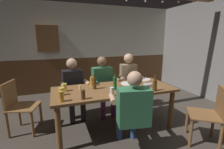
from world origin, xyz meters
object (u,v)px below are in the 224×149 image
person_3 (132,108)px  pint_glass_0 (65,87)px  bottle_2 (155,85)px  person_2 (129,79)px  pint_glass_5 (112,92)px  pint_glass_1 (61,97)px  bottle_1 (115,83)px  dining_table (114,93)px  pint_glass_7 (83,95)px  pint_glass_3 (134,77)px  pint_glass_6 (133,88)px  wall_dart_cabinet (48,39)px  plate_1 (144,79)px  bottle_0 (94,83)px  pint_glass_8 (92,81)px  table_candle (80,88)px  plate_0 (128,84)px  pint_glass_4 (62,91)px  chair_empty_near_left (19,105)px  pint_glass_2 (121,90)px  chair_empty_near_right (211,114)px  person_0 (74,85)px  condiment_caddy (148,85)px  person_1 (103,83)px

person_3 → pint_glass_0: bearing=147.8°
bottle_2 → person_2: bearing=88.1°
pint_glass_0 → pint_glass_5: size_ratio=0.97×
pint_glass_1 → bottle_1: bearing=15.3°
dining_table → pint_glass_7: pint_glass_7 is taller
person_3 → pint_glass_0: (-0.81, 0.77, 0.15)m
pint_glass_3 → pint_glass_7: bearing=-149.1°
pint_glass_3 → pint_glass_6: 0.71m
wall_dart_cabinet → pint_glass_7: bearing=-80.1°
plate_1 → pint_glass_5: pint_glass_5 is taller
pint_glass_3 → pint_glass_5: 1.01m
bottle_2 → pint_glass_3: bottle_2 is taller
person_3 → pint_glass_7: (-0.59, 0.32, 0.16)m
bottle_0 → pint_glass_8: 0.21m
table_candle → bottle_2: bearing=-22.1°
plate_0 → pint_glass_4: size_ratio=2.25×
person_3 → pint_glass_7: person_3 is taller
person_2 → person_3: (-0.58, -1.30, -0.03)m
pint_glass_4 → bottle_1: bearing=-1.9°
chair_empty_near_left → table_candle: size_ratio=11.00×
bottle_2 → table_candle: bearing=157.9°
dining_table → wall_dart_cabinet: size_ratio=2.90×
bottle_2 → pint_glass_3: 0.71m
person_2 → wall_dart_cabinet: 2.51m
person_3 → pint_glass_6: bearing=73.2°
pint_glass_5 → pint_glass_7: bearing=178.6°
person_3 → bottle_0: size_ratio=4.58×
pint_glass_0 → pint_glass_6: 1.09m
wall_dart_cabinet → pint_glass_2: bearing=-68.7°
pint_glass_1 → dining_table: bearing=20.0°
pint_glass_8 → pint_glass_0: bearing=-162.0°
bottle_0 → pint_glass_1: (-0.55, -0.39, -0.03)m
person_2 → bottle_2: 1.02m
chair_empty_near_right → chair_empty_near_left: same height
table_candle → pint_glass_8: size_ratio=0.50×
bottle_2 → pint_glass_6: 0.35m
person_2 → pint_glass_6: person_2 is taller
person_0 → plate_1: 1.42m
pint_glass_1 → pint_glass_7: pint_glass_1 is taller
pint_glass_6 → wall_dart_cabinet: 2.98m
pint_glass_1 → pint_glass_3: pint_glass_3 is taller
dining_table → pint_glass_3: size_ratio=14.03×
person_0 → condiment_caddy: 1.44m
person_0 → pint_glass_8: 0.50m
chair_empty_near_left → bottle_2: bearing=85.1°
person_1 → bottle_1: bearing=84.7°
person_1 → chair_empty_near_right: 1.95m
pint_glass_0 → bottle_0: bearing=-6.1°
person_1 → pint_glass_5: person_1 is taller
pint_glass_2 → pint_glass_7: 0.57m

